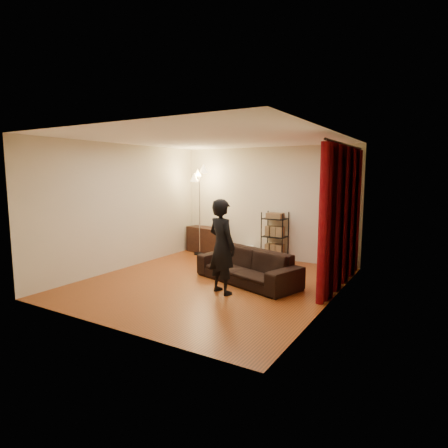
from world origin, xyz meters
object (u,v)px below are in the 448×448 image
Objects in this scene: wire_shelf at (275,237)px; floor_lamp at (200,212)px; sofa at (247,266)px; person at (222,246)px; media_cabinet at (207,240)px; storage_boxes at (246,251)px.

floor_lamp is (-1.94, -0.31, 0.51)m from wire_shelf.
floor_lamp reaches higher than wire_shelf.
sofa is 1.29× the size of person.
person is 1.40× the size of wire_shelf.
wire_shelf reaches higher than media_cabinet.
wire_shelf is (1.88, 0.05, 0.25)m from media_cabinet.
media_cabinet is at bearing 157.08° from sofa.
wire_shelf reaches higher than sofa.
person is at bearing -86.04° from wire_shelf.
media_cabinet is 1.13m from storage_boxes.
floor_lamp is (-2.20, 1.61, 0.79)m from sofa.
floor_lamp reaches higher than person.
sofa is at bearing -76.36° from person.
floor_lamp reaches higher than sofa.
media_cabinet reaches higher than storage_boxes.
storage_boxes is 0.16× the size of floor_lamp.
person reaches higher than wire_shelf.
person is at bearing -70.97° from storage_boxes.
floor_lamp reaches higher than storage_boxes.
floor_lamp is (-1.17, -0.35, 0.96)m from storage_boxes.
sofa is at bearing -81.97° from wire_shelf.
media_cabinet is 0.81m from floor_lamp.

